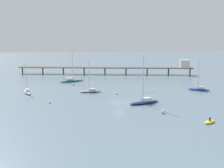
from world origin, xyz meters
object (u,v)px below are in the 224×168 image
(sailboat_teal, at_px, (71,80))
(mooring_buoy_near, at_px, (116,93))
(sailboat_navy, at_px, (145,101))
(dinghy_yellow, at_px, (210,122))
(sailboat_blue, at_px, (199,88))
(mooring_buoy_inner, at_px, (163,112))
(pier, at_px, (128,67))
(mooring_buoy_mid, at_px, (50,102))
(sailboat_gray, at_px, (91,90))
(sailboat_white, at_px, (27,91))
(mooring_buoy_far, at_px, (74,84))

(sailboat_teal, relative_size, mooring_buoy_near, 19.11)
(sailboat_navy, height_order, sailboat_teal, sailboat_navy)
(sailboat_navy, height_order, dinghy_yellow, sailboat_navy)
(mooring_buoy_near, bearing_deg, sailboat_navy, -63.07)
(sailboat_blue, height_order, mooring_buoy_inner, sailboat_blue)
(pier, bearing_deg, mooring_buoy_mid, -118.30)
(sailboat_blue, bearing_deg, sailboat_gray, 179.68)
(sailboat_teal, bearing_deg, sailboat_navy, -60.33)
(pier, height_order, mooring_buoy_mid, pier)
(sailboat_navy, relative_size, sailboat_blue, 1.31)
(sailboat_white, bearing_deg, sailboat_teal, 59.22)
(sailboat_gray, distance_m, mooring_buoy_far, 12.76)
(sailboat_navy, bearing_deg, mooring_buoy_inner, -76.97)
(sailboat_gray, distance_m, dinghy_yellow, 36.27)
(sailboat_blue, xyz_separation_m, mooring_buoy_inner, (-16.70, -22.53, -0.21))
(sailboat_blue, distance_m, sailboat_white, 48.30)
(mooring_buoy_inner, relative_size, mooring_buoy_far, 1.27)
(mooring_buoy_mid, distance_m, mooring_buoy_near, 18.68)
(sailboat_navy, distance_m, sailboat_blue, 23.33)
(mooring_buoy_mid, bearing_deg, mooring_buoy_inner, -24.03)
(sailboat_teal, xyz_separation_m, mooring_buoy_far, (1.12, -7.01, -0.33))
(pier, relative_size, sailboat_blue, 8.10)
(sailboat_gray, bearing_deg, sailboat_teal, 108.76)
(sailboat_teal, bearing_deg, mooring_buoy_near, -59.04)
(sailboat_white, relative_size, mooring_buoy_far, 12.88)
(pier, xyz_separation_m, dinghy_yellow, (5.59, -64.47, -2.89))
(sailboat_navy, relative_size, mooring_buoy_mid, 21.27)
(mooring_buoy_mid, xyz_separation_m, mooring_buoy_near, (16.56, 8.65, 0.01))
(sailboat_navy, bearing_deg, sailboat_white, 154.04)
(sailboat_blue, height_order, mooring_buoy_mid, sailboat_blue)
(sailboat_blue, xyz_separation_m, mooring_buoy_near, (-24.17, -3.17, -0.34))
(sailboat_gray, bearing_deg, sailboat_white, 179.09)
(sailboat_white, bearing_deg, mooring_buoy_mid, -58.30)
(sailboat_navy, bearing_deg, pier, 86.18)
(sailboat_blue, xyz_separation_m, dinghy_yellow, (-9.80, -29.22, -0.41))
(sailboat_gray, relative_size, sailboat_teal, 0.85)
(sailboat_navy, height_order, mooring_buoy_near, sailboat_navy)
(dinghy_yellow, xyz_separation_m, mooring_buoy_mid, (-30.93, 17.41, 0.06))
(mooring_buoy_inner, relative_size, mooring_buoy_near, 1.46)
(sailboat_teal, xyz_separation_m, dinghy_yellow, (27.56, -48.04, -0.45))
(sailboat_white, distance_m, mooring_buoy_inner, 39.07)
(mooring_buoy_mid, xyz_separation_m, mooring_buoy_inner, (24.03, -10.71, 0.13))
(sailboat_teal, distance_m, mooring_buoy_inner, 46.22)
(pier, relative_size, sailboat_white, 8.63)
(sailboat_gray, distance_m, mooring_buoy_mid, 15.43)
(sailboat_white, relative_size, mooring_buoy_inner, 10.16)
(sailboat_teal, height_order, dinghy_yellow, sailboat_teal)
(pier, relative_size, sailboat_gray, 7.88)
(sailboat_blue, bearing_deg, mooring_buoy_near, -172.53)
(sailboat_gray, relative_size, mooring_buoy_near, 16.23)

